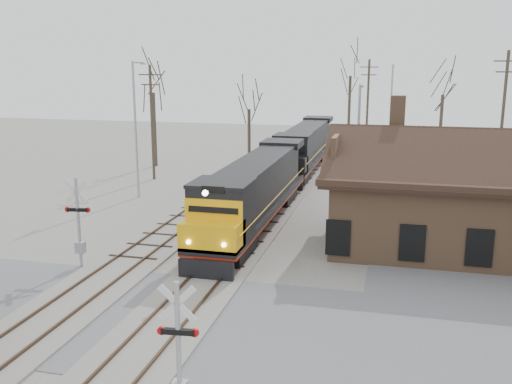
{
  "coord_description": "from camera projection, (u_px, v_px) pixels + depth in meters",
  "views": [
    {
      "loc": [
        8.03,
        -18.81,
        9.63
      ],
      "look_at": [
        1.12,
        9.0,
        3.12
      ],
      "focal_mm": 40.0,
      "sensor_mm": 36.0,
      "label": 1
    }
  ],
  "objects": [
    {
      "name": "utility_pole_c",
      "position": [
        502.0,
        118.0,
        43.58
      ],
      "size": [
        2.0,
        0.24,
        10.56
      ],
      "color": "#382D23",
      "rests_on": "ground"
    },
    {
      "name": "utility_pole_a",
      "position": [
        152.0,
        120.0,
        47.25
      ],
      "size": [
        2.0,
        0.24,
        9.49
      ],
      "color": "#382D23",
      "rests_on": "ground"
    },
    {
      "name": "utility_pole_b",
      "position": [
        368.0,
        105.0,
        60.37
      ],
      "size": [
        2.0,
        0.24,
        10.0
      ],
      "color": "#382D23",
      "rests_on": "ground"
    },
    {
      "name": "streetlight_b",
      "position": [
        358.0,
        140.0,
        37.62
      ],
      "size": [
        0.25,
        2.04,
        8.27
      ],
      "color": "#A5A8AD",
      "rests_on": "ground"
    },
    {
      "name": "tree_c",
      "position": [
        351.0,
        64.0,
        63.67
      ],
      "size": [
        5.47,
        5.47,
        13.4
      ],
      "color": "#382D23",
      "rests_on": "ground"
    },
    {
      "name": "tree_d",
      "position": [
        444.0,
        83.0,
        54.34
      ],
      "size": [
        4.44,
        4.44,
        10.87
      ],
      "color": "#382D23",
      "rests_on": "ground"
    },
    {
      "name": "crossbuck_near",
      "position": [
        179.0,
        357.0,
        15.35
      ],
      "size": [
        1.16,
        0.3,
        4.05
      ],
      "rotation": [
        0.0,
        0.0,
        0.11
      ],
      "color": "#A5A8AD",
      "rests_on": "ground"
    },
    {
      "name": "tree_b",
      "position": [
        249.0,
        101.0,
        55.75
      ],
      "size": [
        3.46,
        3.46,
        8.47
      ],
      "color": "#382D23",
      "rests_on": "ground"
    },
    {
      "name": "ground",
      "position": [
        171.0,
        320.0,
        21.82
      ],
      "size": [
        140.0,
        140.0,
        0.0
      ],
      "primitive_type": "plane",
      "color": "#9C968C",
      "rests_on": "ground"
    },
    {
      "name": "road",
      "position": [
        171.0,
        320.0,
        21.82
      ],
      "size": [
        60.0,
        9.0,
        0.03
      ],
      "primitive_type": "cube",
      "color": "slate",
      "rests_on": "ground"
    },
    {
      "name": "depot",
      "position": [
        471.0,
        204.0,
        29.84
      ],
      "size": [
        15.2,
        9.31,
        7.9
      ],
      "color": "#8A6547",
      "rests_on": "ground"
    },
    {
      "name": "locomotive_lead",
      "position": [
        254.0,
        192.0,
        33.57
      ],
      "size": [
        2.79,
        18.7,
        4.15
      ],
      "color": "black",
      "rests_on": "ground"
    },
    {
      "name": "crossbuck_far",
      "position": [
        79.0,
        226.0,
        27.07
      ],
      "size": [
        1.25,
        0.33,
        4.39
      ],
      "rotation": [
        0.0,
        0.0,
        3.29
      ],
      "color": "#A5A8AD",
      "rests_on": "ground"
    },
    {
      "name": "streetlight_a",
      "position": [
        136.0,
        123.0,
        40.77
      ],
      "size": [
        0.25,
        2.04,
        9.76
      ],
      "color": "#A5A8AD",
      "rests_on": "ground"
    },
    {
      "name": "tree_a",
      "position": [
        153.0,
        80.0,
        52.7
      ],
      "size": [
        4.62,
        4.62,
        11.32
      ],
      "color": "#382D23",
      "rests_on": "ground"
    },
    {
      "name": "streetlight_c",
      "position": [
        391.0,
        109.0,
        54.28
      ],
      "size": [
        0.25,
        2.04,
        9.49
      ],
      "color": "#A5A8AD",
      "rests_on": "ground"
    },
    {
      "name": "track_siding",
      "position": [
        194.0,
        213.0,
        37.06
      ],
      "size": [
        3.4,
        90.0,
        0.24
      ],
      "color": "#9C968C",
      "rests_on": "ground"
    },
    {
      "name": "track_main",
      "position": [
        262.0,
        218.0,
        36.01
      ],
      "size": [
        3.4,
        90.0,
        0.24
      ],
      "color": "#9C968C",
      "rests_on": "ground"
    },
    {
      "name": "locomotive_trailing",
      "position": [
        305.0,
        147.0,
        51.53
      ],
      "size": [
        2.79,
        18.7,
        3.93
      ],
      "color": "black",
      "rests_on": "ground"
    }
  ]
}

